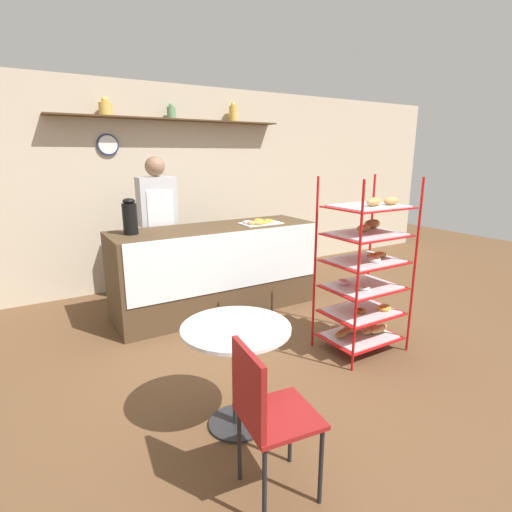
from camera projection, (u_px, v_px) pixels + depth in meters
ground_plane at (283, 357)px, 3.64m from camera, size 14.00×14.00×0.00m
back_wall at (173, 186)px, 5.55m from camera, size 10.00×0.30×2.70m
display_counter at (217, 269)px, 4.65m from camera, size 2.36×0.76×0.99m
pastry_rack at (365, 275)px, 3.64m from camera, size 0.72×0.56×1.61m
person_worker at (158, 224)px, 4.77m from camera, size 0.44×0.24×1.77m
cafe_table at (236, 352)px, 2.59m from camera, size 0.71×0.71×0.72m
cafe_chair at (265, 408)px, 2.03m from camera, size 0.42×0.42×0.88m
coffee_carafe at (130, 217)px, 4.07m from camera, size 0.15×0.15×0.37m
donut_tray_counter at (259, 222)px, 4.70m from camera, size 0.48×0.29×0.05m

